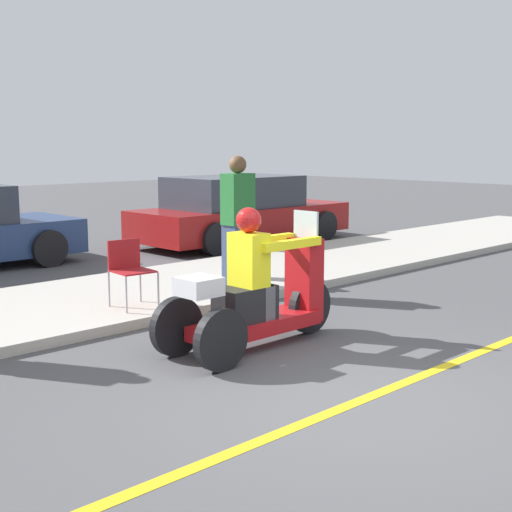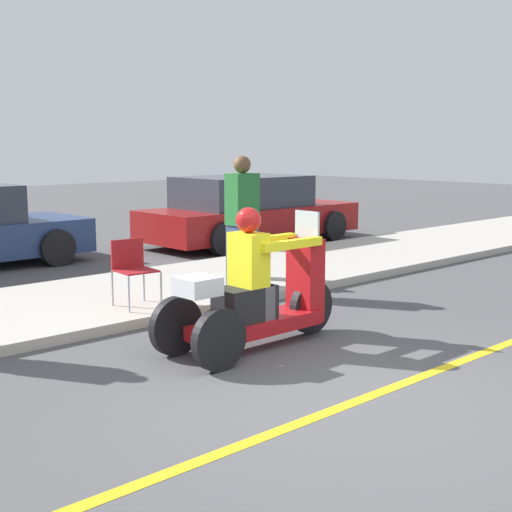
{
  "view_description": "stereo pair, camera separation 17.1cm",
  "coord_description": "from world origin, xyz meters",
  "px_view_note": "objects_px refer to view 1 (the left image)",
  "views": [
    {
      "loc": [
        -4.54,
        -3.47,
        2.13
      ],
      "look_at": [
        0.5,
        1.73,
        0.97
      ],
      "focal_mm": 50.0,
      "sensor_mm": 36.0,
      "label": 1
    },
    {
      "loc": [
        -4.42,
        -3.58,
        2.13
      ],
      "look_at": [
        0.5,
        1.73,
        0.97
      ],
      "focal_mm": 50.0,
      "sensor_mm": 36.0,
      "label": 2
    }
  ],
  "objects_px": {
    "spectator_mid_group": "(238,225)",
    "folding_chair_set_back": "(129,266)",
    "motorcycle_trike": "(256,298)",
    "parked_car_lot_left": "(240,211)",
    "spectator_near_curb": "(232,241)"
  },
  "relations": [
    {
      "from": "motorcycle_trike",
      "to": "parked_car_lot_left",
      "type": "distance_m",
      "value": 7.83
    },
    {
      "from": "parked_car_lot_left",
      "to": "folding_chair_set_back",
      "type": "bearing_deg",
      "value": -144.9
    },
    {
      "from": "folding_chair_set_back",
      "to": "parked_car_lot_left",
      "type": "xyz_separation_m",
      "value": [
        5.34,
        3.76,
        0.06
      ]
    },
    {
      "from": "spectator_mid_group",
      "to": "motorcycle_trike",
      "type": "bearing_deg",
      "value": -128.41
    },
    {
      "from": "motorcycle_trike",
      "to": "parked_car_lot_left",
      "type": "height_order",
      "value": "motorcycle_trike"
    },
    {
      "from": "spectator_mid_group",
      "to": "parked_car_lot_left",
      "type": "distance_m",
      "value": 5.27
    },
    {
      "from": "motorcycle_trike",
      "to": "spectator_near_curb",
      "type": "distance_m",
      "value": 3.34
    },
    {
      "from": "spectator_near_curb",
      "to": "folding_chair_set_back",
      "type": "height_order",
      "value": "spectator_near_curb"
    },
    {
      "from": "motorcycle_trike",
      "to": "spectator_mid_group",
      "type": "xyz_separation_m",
      "value": [
        1.6,
        2.02,
        0.47
      ]
    },
    {
      "from": "motorcycle_trike",
      "to": "folding_chair_set_back",
      "type": "bearing_deg",
      "value": 94.07
    },
    {
      "from": "spectator_mid_group",
      "to": "folding_chair_set_back",
      "type": "bearing_deg",
      "value": 177.21
    },
    {
      "from": "motorcycle_trike",
      "to": "spectator_near_curb",
      "type": "relative_size",
      "value": 1.97
    },
    {
      "from": "spectator_near_curb",
      "to": "spectator_mid_group",
      "type": "bearing_deg",
      "value": -126.33
    },
    {
      "from": "motorcycle_trike",
      "to": "parked_car_lot_left",
      "type": "relative_size",
      "value": 0.46
    },
    {
      "from": "spectator_mid_group",
      "to": "folding_chair_set_back",
      "type": "distance_m",
      "value": 1.8
    }
  ]
}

